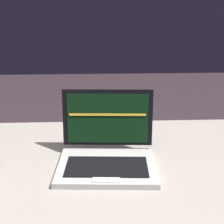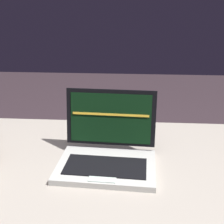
{
  "view_description": "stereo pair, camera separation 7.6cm",
  "coord_description": "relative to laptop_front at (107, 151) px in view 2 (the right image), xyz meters",
  "views": [
    {
      "loc": [
        -0.07,
        -0.65,
        1.14
      ],
      "look_at": [
        -0.05,
        0.06,
        0.87
      ],
      "focal_mm": 47.11,
      "sensor_mm": 36.0,
      "label": 1
    },
    {
      "loc": [
        0.0,
        -0.65,
        1.14
      ],
      "look_at": [
        -0.05,
        0.06,
        0.87
      ],
      "focal_mm": 47.11,
      "sensor_mm": 36.0,
      "label": 2
    }
  ],
  "objects": [
    {
      "name": "laptop_front",
      "position": [
        0.0,
        0.0,
        0.0
      ],
      "size": [
        0.27,
        0.22,
        0.19
      ],
      "color": "#BBBBB5",
      "rests_on": "desk"
    },
    {
      "name": "desk",
      "position": [
        0.06,
        -0.07,
        -0.13
      ],
      "size": [
        1.31,
        0.74,
        0.71
      ],
      "color": "#A49A8E",
      "rests_on": "ground"
    }
  ]
}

